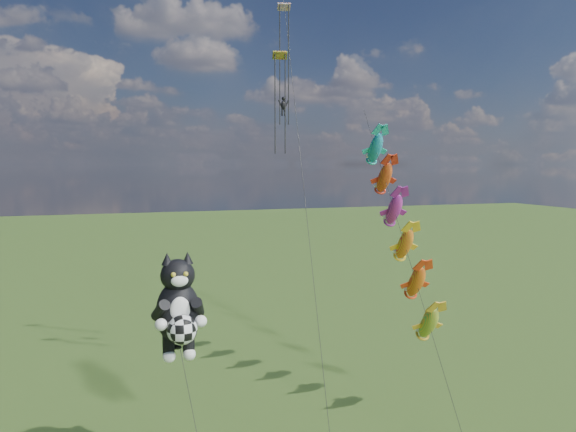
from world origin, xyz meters
name	(u,v)px	position (x,y,z in m)	size (l,w,h in m)	color
cat_kite_rig	(179,308)	(3.24, 1.97, 7.63)	(2.58, 4.20, 10.38)	brown
fish_windsock_rig	(399,227)	(18.25, 6.84, 10.58)	(2.16, 15.89, 18.84)	brown
parafoil_rig	(284,92)	(12.61, 13.78, 19.92)	(3.73, 17.33, 26.99)	brown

